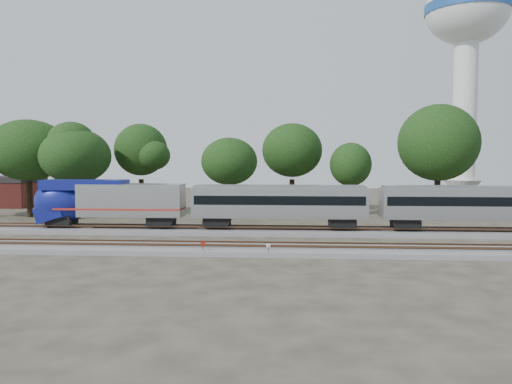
# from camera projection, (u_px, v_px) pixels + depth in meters

# --- Properties ---
(ground) EXTENTS (160.00, 160.00, 0.00)m
(ground) POSITION_uv_depth(u_px,v_px,m) (208.00, 243.00, 44.65)
(ground) COLOR #383328
(ground) RESTS_ON ground
(track_far) EXTENTS (160.00, 5.00, 0.73)m
(track_far) POSITION_uv_depth(u_px,v_px,m) (218.00, 231.00, 50.61)
(track_far) COLOR slate
(track_far) RESTS_ON ground
(track_near) EXTENTS (160.00, 5.00, 0.73)m
(track_near) POSITION_uv_depth(u_px,v_px,m) (200.00, 249.00, 40.65)
(track_near) COLOR slate
(track_near) RESTS_ON ground
(switch_stand_red) EXTENTS (0.36, 0.07, 1.14)m
(switch_stand_red) POSITION_uv_depth(u_px,v_px,m) (203.00, 246.00, 38.70)
(switch_stand_red) COLOR #512D19
(switch_stand_red) RESTS_ON ground
(switch_stand_white) EXTENTS (0.32, 0.06, 1.02)m
(switch_stand_white) POSITION_uv_depth(u_px,v_px,m) (268.00, 248.00, 38.37)
(switch_stand_white) COLOR #512D19
(switch_stand_white) RESTS_ON ground
(switch_lever) EXTENTS (0.54, 0.37, 0.30)m
(switch_lever) POSITION_uv_depth(u_px,v_px,m) (288.00, 255.00, 38.37)
(switch_lever) COLOR #512D19
(switch_lever) RESTS_ON ground
(water_tower) EXTENTS (13.62, 13.62, 37.70)m
(water_tower) POSITION_uv_depth(u_px,v_px,m) (467.00, 34.00, 82.22)
(water_tower) COLOR silver
(water_tower) RESTS_ON ground
(brick_building) EXTENTS (10.39, 7.85, 4.66)m
(brick_building) POSITION_uv_depth(u_px,v_px,m) (7.00, 191.00, 77.58)
(brick_building) COLOR maroon
(brick_building) RESTS_ON ground
(tree_1) EXTENTS (8.68, 8.68, 12.24)m
(tree_1) POSITION_uv_depth(u_px,v_px,m) (28.00, 150.00, 63.26)
(tree_1) COLOR black
(tree_1) RESTS_ON ground
(tree_2) EXTENTS (7.91, 7.91, 11.15)m
(tree_2) POSITION_uv_depth(u_px,v_px,m) (76.00, 156.00, 61.54)
(tree_2) COLOR black
(tree_2) RESTS_ON ground
(tree_3) EXTENTS (8.79, 8.79, 12.40)m
(tree_3) POSITION_uv_depth(u_px,v_px,m) (141.00, 150.00, 67.51)
(tree_3) COLOR black
(tree_3) RESTS_ON ground
(tree_4) EXTENTS (7.24, 7.24, 10.21)m
(tree_4) POSITION_uv_depth(u_px,v_px,m) (229.00, 162.00, 62.22)
(tree_4) COLOR black
(tree_4) RESTS_ON ground
(tree_5) EXTENTS (8.73, 8.73, 12.30)m
(tree_5) POSITION_uv_depth(u_px,v_px,m) (292.00, 150.00, 67.86)
(tree_5) COLOR black
(tree_5) RESTS_ON ground
(tree_6) EXTENTS (6.83, 6.83, 9.63)m
(tree_6) POSITION_uv_depth(u_px,v_px,m) (351.00, 165.00, 63.99)
(tree_6) COLOR black
(tree_6) RESTS_ON ground
(tree_7) EXTENTS (9.79, 9.79, 13.81)m
(tree_7) POSITION_uv_depth(u_px,v_px,m) (438.00, 143.00, 68.60)
(tree_7) COLOR black
(tree_7) RESTS_ON ground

